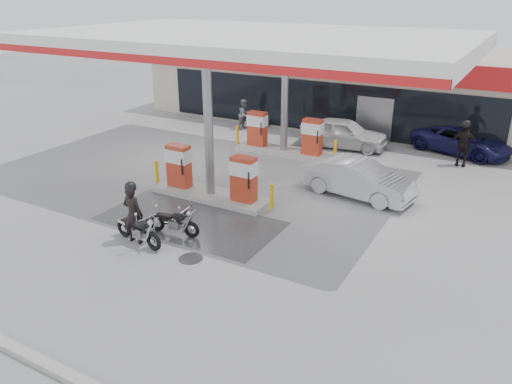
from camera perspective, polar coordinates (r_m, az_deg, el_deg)
ground at (r=16.90m, az=-8.95°, el=-2.91°), size 90.00×90.00×0.00m
wet_patch at (r=16.62m, az=-7.58°, el=-3.27°), size 6.00×3.00×0.00m
drain_cover at (r=14.41m, az=-7.47°, el=-7.55°), size 0.70×0.70×0.01m
store_building at (r=29.90m, az=10.17°, el=12.17°), size 22.00×8.22×4.00m
canopy at (r=19.54m, az=-0.56°, el=16.89°), size 16.00×10.02×5.51m
pump_island_near at (r=18.10m, az=-5.23°, el=1.47°), size 5.14×1.30×1.78m
pump_island_far at (r=23.03m, az=3.21°, el=6.14°), size 5.14×1.30×1.78m
main_motorcycle at (r=15.28m, az=-13.23°, el=-4.26°), size 1.97×0.79×1.01m
biker_main at (r=15.22m, az=-13.85°, el=-2.47°), size 0.69×0.47×1.84m
parked_motorcycle at (r=15.65m, az=-9.28°, el=-3.45°), size 1.77×0.68×0.91m
sedan_white at (r=24.22m, az=9.98°, el=6.65°), size 4.32×2.13×1.42m
attendant at (r=27.11m, az=-1.35°, el=8.87°), size 0.69×0.84×1.61m
hatchback_silver at (r=18.54m, az=11.60°, el=1.50°), size 4.28×2.02×1.36m
parked_car_left at (r=29.18m, az=-0.63°, el=9.40°), size 4.21×2.35×1.15m
parked_car_right at (r=24.89m, az=22.47°, el=5.49°), size 4.88×3.26×1.24m
biker_walking at (r=23.05m, az=22.58°, el=5.04°), size 1.13×0.53×1.87m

